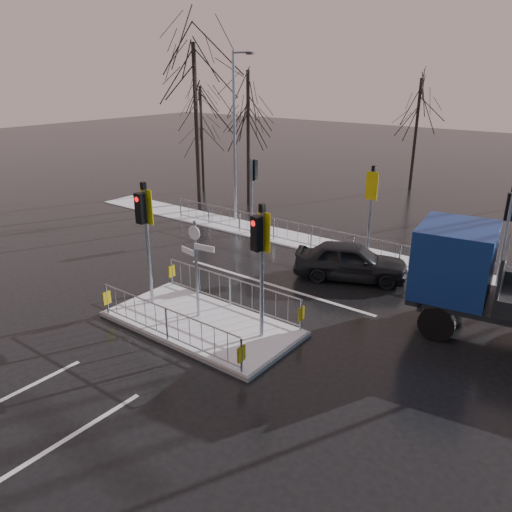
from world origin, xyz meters
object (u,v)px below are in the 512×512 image
Objects in this scene: traffic_island at (201,314)px; car_far_lane at (351,261)px; flatbed_truck at (488,280)px; street_lamp_left at (235,132)px.

traffic_island is 6.36m from car_far_lane.
flatbed_truck is (6.88, 4.70, 1.29)m from traffic_island.
traffic_island is at bearing -145.66° from flatbed_truck.
traffic_island reaches higher than car_far_lane.
car_far_lane is at bearing 72.64° from traffic_island.
car_far_lane is 5.26m from flatbed_truck.
street_lamp_left reaches higher than flatbed_truck.
traffic_island is 0.73× the size of street_lamp_left.
street_lamp_left is at bearing 160.21° from flatbed_truck.
street_lamp_left is (-6.42, 9.49, 4.10)m from traffic_island.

